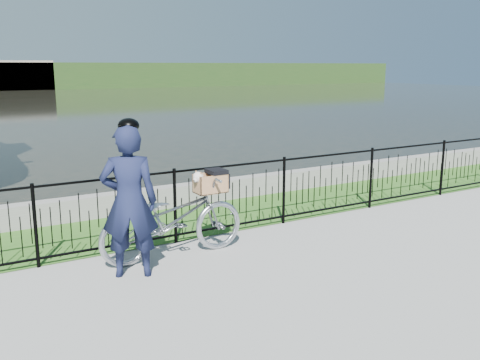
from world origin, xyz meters
TOP-DOWN VIEW (x-y plane):
  - ground at (0.00, 0.00)m, footprint 120.00×120.00m
  - grass_strip at (0.00, 2.60)m, footprint 60.00×2.00m
  - quay_wall at (0.00, 3.60)m, footprint 60.00×0.30m
  - fence at (0.00, 1.60)m, footprint 14.00×0.06m
  - far_building_right at (6.00, 58.50)m, footprint 6.00×3.00m
  - bicycle_rig at (-1.27, 1.04)m, footprint 2.13×0.74m
  - cyclist at (-2.01, 0.70)m, footprint 0.83×0.70m

SIDE VIEW (x-z plane):
  - ground at x=0.00m, z-range 0.00..0.00m
  - grass_strip at x=0.00m, z-range 0.00..0.01m
  - quay_wall at x=0.00m, z-range 0.00..0.40m
  - bicycle_rig at x=-1.27m, z-range -0.04..1.17m
  - fence at x=0.00m, z-range 0.00..1.15m
  - cyclist at x=-2.01m, z-range -0.02..2.00m
  - far_building_right at x=6.00m, z-range 0.00..3.20m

